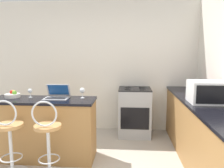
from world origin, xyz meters
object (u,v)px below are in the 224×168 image
at_px(wine_glass_tall, 82,91).
at_px(microwave, 209,92).
at_px(wine_glass_short, 30,91).
at_px(laptop, 57,95).
at_px(toaster, 195,89).
at_px(bar_stool_far, 48,141).
at_px(bar_stool_near, 10,140).
at_px(fruit_bowl, 13,95).
at_px(stove_range, 134,112).

bearing_deg(wine_glass_tall, microwave, -5.62).
bearing_deg(wine_glass_short, laptop, -2.92).
bearing_deg(toaster, bar_stool_far, -154.49).
bearing_deg(microwave, bar_stool_far, -168.31).
xyz_separation_m(microwave, wine_glass_tall, (-1.77, 0.17, -0.04)).
bearing_deg(laptop, bar_stool_near, -127.90).
bearing_deg(wine_glass_tall, wine_glass_short, -179.50).
distance_m(wine_glass_short, fruit_bowl, 0.28).
relative_size(bar_stool_far, fruit_bowl, 4.58).
bearing_deg(fruit_bowl, wine_glass_short, 4.27).
distance_m(microwave, toaster, 0.56).
bearing_deg(fruit_bowl, stove_range, 26.91).
bearing_deg(toaster, fruit_bowl, -171.75).
distance_m(microwave, wine_glass_tall, 1.78).
distance_m(stove_range, fruit_bowl, 2.17).
bearing_deg(toaster, stove_range, 150.00).
xyz_separation_m(bar_stool_near, wine_glass_tall, (0.83, 0.61, 0.55)).
relative_size(wine_glass_short, wine_glass_tall, 0.87).
xyz_separation_m(bar_stool_far, stove_range, (1.13, 1.54, -0.02)).
xyz_separation_m(bar_stool_near, fruit_bowl, (-0.24, 0.58, 0.47)).
height_order(bar_stool_far, laptop, laptop).
relative_size(microwave, fruit_bowl, 2.30).
bearing_deg(laptop, bar_stool_far, -84.91).
height_order(bar_stool_near, microwave, microwave).
distance_m(toaster, wine_glass_short, 2.59).
bearing_deg(wine_glass_tall, toaster, 12.31).
relative_size(bar_stool_far, microwave, 1.99).
bearing_deg(stove_range, wine_glass_tall, -131.11).
distance_m(bar_stool_far, toaster, 2.36).
bearing_deg(microwave, stove_range, 131.20).
height_order(bar_stool_far, wine_glass_tall, wine_glass_tall).
bearing_deg(wine_glass_tall, bar_stool_far, -118.04).
bearing_deg(stove_range, bar_stool_near, -136.82).
bearing_deg(laptop, microwave, -3.88).
height_order(microwave, fruit_bowl, microwave).
distance_m(laptop, fruit_bowl, 0.70).
relative_size(stove_range, fruit_bowl, 4.14).
xyz_separation_m(bar_stool_far, laptop, (-0.05, 0.58, 0.49)).
xyz_separation_m(toaster, wine_glass_tall, (-1.75, -0.38, 0.02)).
distance_m(microwave, wine_glass_short, 2.58).
xyz_separation_m(stove_range, fruit_bowl, (-1.88, -0.95, 0.49)).
bearing_deg(stove_range, fruit_bowl, -153.09).
relative_size(microwave, wine_glass_short, 3.77).
bearing_deg(bar_stool_far, microwave, 11.69).
distance_m(bar_stool_far, stove_range, 1.91).
distance_m(toaster, wine_glass_tall, 1.79).
xyz_separation_m(microwave, toaster, (-0.02, 0.56, -0.05)).
height_order(bar_stool_near, stove_range, bar_stool_near).
bearing_deg(fruit_bowl, wine_glass_tall, 1.45).
height_order(bar_stool_far, stove_range, bar_stool_far).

